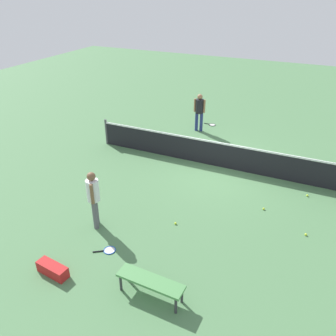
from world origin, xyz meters
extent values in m
plane|color=#4C7A4C|center=(0.00, 0.00, 0.00)|extent=(40.00, 40.00, 0.00)
cylinder|color=#4C4C51|center=(-5.00, 0.00, 0.54)|extent=(0.09, 0.09, 1.07)
cube|color=black|center=(0.00, 0.00, 0.46)|extent=(10.00, 0.02, 0.91)
cube|color=white|center=(0.00, 0.00, 0.94)|extent=(10.00, 0.04, 0.06)
cylinder|color=#595960|center=(-2.25, -4.68, 0.42)|extent=(0.19, 0.19, 0.85)
cylinder|color=#595960|center=(-2.14, -4.87, 0.42)|extent=(0.19, 0.19, 0.85)
cylinder|color=white|center=(-2.20, -4.77, 1.16)|extent=(0.47, 0.47, 0.62)
cylinder|color=brown|center=(-2.30, -4.59, 1.18)|extent=(0.12, 0.12, 0.58)
cylinder|color=brown|center=(-2.09, -4.96, 1.18)|extent=(0.12, 0.12, 0.58)
sphere|color=brown|center=(-2.20, -4.77, 1.58)|extent=(0.31, 0.31, 0.23)
cylinder|color=navy|center=(-1.90, 2.94, 0.42)|extent=(0.15, 0.15, 0.85)
cylinder|color=navy|center=(-2.12, 2.92, 0.42)|extent=(0.15, 0.15, 0.85)
cylinder|color=black|center=(-2.01, 2.93, 1.16)|extent=(0.37, 0.37, 0.62)
cylinder|color=#9E704C|center=(-1.79, 2.95, 1.18)|extent=(0.10, 0.10, 0.58)
cylinder|color=#9E704C|center=(-2.22, 2.92, 1.18)|extent=(0.10, 0.10, 0.58)
sphere|color=#9E704C|center=(-2.01, 2.93, 1.58)|extent=(0.25, 0.25, 0.23)
torus|color=blue|center=(-1.31, -5.50, 0.01)|extent=(0.44, 0.44, 0.02)
cylinder|color=silver|center=(-1.31, -5.50, 0.01)|extent=(0.37, 0.37, 0.00)
cylinder|color=black|center=(-1.54, -5.66, 0.02)|extent=(0.25, 0.18, 0.03)
torus|color=black|center=(-1.65, 3.85, 0.01)|extent=(0.34, 0.34, 0.02)
cylinder|color=silver|center=(-1.65, 3.85, 0.01)|extent=(0.29, 0.29, 0.00)
cylinder|color=black|center=(-1.93, 3.88, 0.02)|extent=(0.28, 0.06, 0.03)
sphere|color=#C6E033|center=(-0.21, -3.82, 0.03)|extent=(0.07, 0.07, 0.07)
sphere|color=#C6E033|center=(3.18, -2.80, 0.03)|extent=(0.07, 0.07, 0.07)
sphere|color=#C6E033|center=(3.03, -0.75, 0.03)|extent=(0.07, 0.07, 0.07)
sphere|color=#C6E033|center=(1.91, -2.07, 0.03)|extent=(0.07, 0.07, 0.07)
cube|color=#4C8C4C|center=(0.31, -6.34, 0.45)|extent=(1.51, 0.45, 0.06)
cylinder|color=#333338|center=(-0.37, -6.46, 0.21)|extent=(0.06, 0.06, 0.42)
cylinder|color=#333338|center=(0.97, -6.51, 0.21)|extent=(0.06, 0.06, 0.42)
cylinder|color=#333338|center=(-0.36, -6.16, 0.21)|extent=(0.06, 0.06, 0.42)
cylinder|color=#333338|center=(0.98, -6.21, 0.21)|extent=(0.06, 0.06, 0.42)
cube|color=#B21E1E|center=(-2.07, -6.72, 0.14)|extent=(0.83, 0.37, 0.28)
cylinder|color=black|center=(-2.41, -6.68, 0.14)|extent=(0.13, 0.28, 0.27)
camera|label=1|loc=(2.85, -10.99, 6.07)|focal=36.99mm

